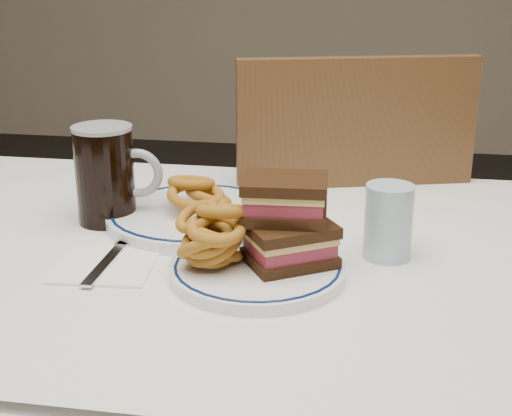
% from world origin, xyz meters
% --- Properties ---
extents(dining_table, '(1.27, 0.87, 0.75)m').
position_xyz_m(dining_table, '(0.00, 0.00, 0.64)').
color(dining_table, white).
rests_on(dining_table, floor).
extents(chair_far, '(0.57, 0.57, 1.00)m').
position_xyz_m(chair_far, '(0.22, 0.47, 0.54)').
color(chair_far, '#402214').
rests_on(chair_far, floor).
extents(main_plate, '(0.25, 0.25, 0.02)m').
position_xyz_m(main_plate, '(0.13, -0.09, 0.76)').
color(main_plate, white).
rests_on(main_plate, dining_table).
extents(reuben_sandwich, '(0.15, 0.14, 0.12)m').
position_xyz_m(reuben_sandwich, '(0.17, -0.07, 0.83)').
color(reuben_sandwich, black).
rests_on(reuben_sandwich, main_plate).
extents(onion_rings_main, '(0.11, 0.11, 0.11)m').
position_xyz_m(onion_rings_main, '(0.07, -0.11, 0.81)').
color(onion_rings_main, brown).
rests_on(onion_rings_main, main_plate).
extents(ketchup_ramekin, '(0.06, 0.06, 0.04)m').
position_xyz_m(ketchup_ramekin, '(0.10, 0.00, 0.79)').
color(ketchup_ramekin, silver).
rests_on(ketchup_ramekin, main_plate).
extents(beer_mug, '(0.15, 0.10, 0.16)m').
position_xyz_m(beer_mug, '(-0.15, 0.08, 0.83)').
color(beer_mug, black).
rests_on(beer_mug, dining_table).
extents(water_glass, '(0.07, 0.07, 0.11)m').
position_xyz_m(water_glass, '(0.31, 0.00, 0.81)').
color(water_glass, '#A7C6D7').
rests_on(water_glass, dining_table).
extents(far_plate, '(0.30, 0.30, 0.02)m').
position_xyz_m(far_plate, '(-0.00, 0.10, 0.76)').
color(far_plate, white).
rests_on(far_plate, dining_table).
extents(onion_rings_far, '(0.12, 0.14, 0.08)m').
position_xyz_m(onion_rings_far, '(0.00, 0.10, 0.79)').
color(onion_rings_far, brown).
rests_on(onion_rings_far, far_plate).
extents(napkin_fork, '(0.15, 0.18, 0.01)m').
position_xyz_m(napkin_fork, '(-0.09, -0.10, 0.75)').
color(napkin_fork, white).
rests_on(napkin_fork, dining_table).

